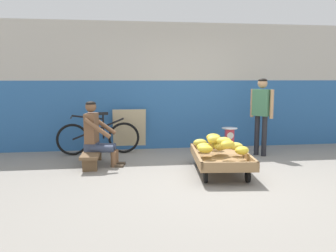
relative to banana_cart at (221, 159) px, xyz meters
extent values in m
plane|color=gray|center=(-0.23, -0.40, -0.24)|extent=(80.00, 80.00, 0.00)
cube|color=#2D609E|center=(-0.23, 2.23, 0.50)|extent=(16.00, 0.30, 1.49)
cube|color=#B7B2A8|center=(-0.23, 2.23, 1.86)|extent=(16.00, 0.30, 1.22)
cube|color=#99754C|center=(0.00, 0.00, -0.01)|extent=(0.98, 1.52, 0.05)
cube|color=#99754C|center=(-0.40, 0.04, 0.07)|extent=(0.18, 1.44, 0.10)
cube|color=#99754C|center=(0.40, -0.04, 0.07)|extent=(0.18, 1.44, 0.10)
cube|color=#99754C|center=(0.07, 0.70, 0.07)|extent=(0.84, 0.12, 0.10)
cube|color=#99754C|center=(-0.07, -0.70, 0.07)|extent=(0.84, 0.12, 0.10)
cylinder|color=black|center=(-0.26, 0.53, -0.15)|extent=(0.07, 0.18, 0.18)
cylinder|color=black|center=(0.36, 0.47, -0.15)|extent=(0.07, 0.18, 0.18)
cylinder|color=black|center=(-0.36, -0.47, -0.15)|extent=(0.07, 0.18, 0.18)
cylinder|color=black|center=(0.26, -0.53, -0.15)|extent=(0.07, 0.18, 0.18)
ellipsoid|color=yellow|center=(0.02, 0.09, 0.18)|extent=(0.28, 0.24, 0.13)
ellipsoid|color=gold|center=(-0.24, 0.45, 0.18)|extent=(0.25, 0.19, 0.13)
ellipsoid|color=yellow|center=(-0.28, -0.07, 0.18)|extent=(0.28, 0.24, 0.13)
ellipsoid|color=gold|center=(0.03, 0.23, 0.18)|extent=(0.26, 0.21, 0.13)
ellipsoid|color=yellow|center=(0.05, 0.56, 0.18)|extent=(0.29, 0.25, 0.13)
ellipsoid|color=yellow|center=(0.26, -0.26, 0.18)|extent=(0.29, 0.27, 0.13)
ellipsoid|color=yellow|center=(-0.26, 0.09, 0.18)|extent=(0.26, 0.20, 0.13)
ellipsoid|color=yellow|center=(0.27, 0.07, 0.18)|extent=(0.28, 0.24, 0.13)
ellipsoid|color=yellow|center=(0.00, -0.15, 0.32)|extent=(0.30, 0.28, 0.13)
ellipsoid|color=gold|center=(0.00, -0.35, 0.30)|extent=(0.29, 0.27, 0.13)
ellipsoid|color=gold|center=(-0.06, 0.23, 0.31)|extent=(0.28, 0.25, 0.13)
ellipsoid|color=yellow|center=(-0.09, 0.11, 0.31)|extent=(0.29, 0.26, 0.13)
cube|color=brown|center=(-2.11, 0.79, 0.00)|extent=(0.34, 1.11, 0.05)
cube|color=brown|center=(-2.10, 1.18, -0.13)|extent=(0.24, 0.09, 0.22)
cube|color=brown|center=(-2.12, 0.41, -0.13)|extent=(0.24, 0.09, 0.22)
cylinder|color=brown|center=(-1.70, 0.80, -0.11)|extent=(0.10, 0.10, 0.27)
cube|color=#4C3D2D|center=(-1.64, 0.79, -0.22)|extent=(0.23, 0.13, 0.04)
cylinder|color=#38425B|center=(-1.89, 0.84, 0.08)|extent=(0.42, 0.21, 0.13)
cylinder|color=brown|center=(-1.73, 0.62, -0.11)|extent=(0.10, 0.10, 0.27)
cube|color=#4C3D2D|center=(-1.68, 0.61, -0.22)|extent=(0.23, 0.13, 0.04)
cylinder|color=#38425B|center=(-1.93, 0.66, 0.08)|extent=(0.42, 0.21, 0.13)
cube|color=#38425B|center=(-2.11, 0.79, 0.10)|extent=(0.27, 0.32, 0.14)
cube|color=brown|center=(-2.11, 0.79, 0.43)|extent=(0.24, 0.35, 0.52)
cylinder|color=brown|center=(-1.91, 0.96, 0.46)|extent=(0.48, 0.17, 0.36)
cylinder|color=brown|center=(-1.99, 0.56, 0.46)|extent=(0.48, 0.17, 0.36)
sphere|color=brown|center=(-2.11, 0.79, 0.80)|extent=(0.19, 0.19, 0.19)
ellipsoid|color=black|center=(-2.11, 0.79, 0.86)|extent=(0.17, 0.17, 0.09)
cube|color=#234CA8|center=(0.47, 0.99, -0.09)|extent=(0.36, 0.28, 0.30)
cylinder|color=#28282D|center=(0.47, 0.99, 0.07)|extent=(0.20, 0.20, 0.03)
cube|color=#C6384C|center=(0.47, 0.99, 0.21)|extent=(0.16, 0.10, 0.24)
cylinder|color=white|center=(0.47, 0.94, 0.21)|extent=(0.13, 0.01, 0.13)
cylinder|color=#B2B5BA|center=(0.47, 0.99, 0.34)|extent=(0.30, 0.30, 0.01)
torus|color=black|center=(-2.56, 1.64, 0.08)|extent=(0.64, 0.10, 0.64)
torus|color=black|center=(-1.54, 1.72, 0.08)|extent=(0.64, 0.10, 0.64)
cylinder|color=black|center=(-2.05, 1.68, 0.28)|extent=(1.03, 0.11, 0.43)
cylinder|color=black|center=(-1.95, 1.69, 0.32)|extent=(0.04, 0.04, 0.48)
cylinder|color=black|center=(-2.26, 1.67, 0.52)|extent=(0.62, 0.08, 0.12)
cube|color=black|center=(-1.95, 1.69, 0.59)|extent=(0.21, 0.11, 0.05)
cylinder|color=black|center=(-2.56, 1.64, 0.54)|extent=(0.06, 0.48, 0.03)
cube|color=#C6B289|center=(-1.42, 2.02, 0.20)|extent=(0.70, 0.20, 0.89)
cylinder|color=#232328|center=(1.21, 1.08, 0.16)|extent=(0.10, 0.10, 0.80)
cylinder|color=#232328|center=(1.11, 1.20, 0.16)|extent=(0.10, 0.10, 0.80)
cube|color=#427A56|center=(1.16, 1.14, 0.82)|extent=(0.36, 0.37, 0.52)
cylinder|color=tan|center=(1.29, 0.98, 0.80)|extent=(0.07, 0.07, 0.56)
cylinder|color=tan|center=(1.02, 1.30, 0.80)|extent=(0.07, 0.07, 0.56)
sphere|color=tan|center=(1.16, 1.14, 1.19)|extent=(0.19, 0.19, 0.19)
ellipsoid|color=black|center=(1.16, 1.14, 1.25)|extent=(0.17, 0.17, 0.09)
camera|label=1|loc=(-1.57, -5.19, 1.30)|focal=36.18mm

